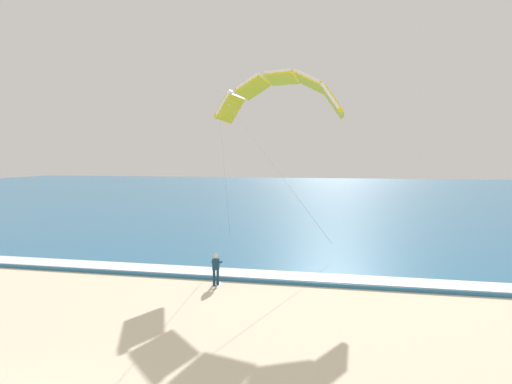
% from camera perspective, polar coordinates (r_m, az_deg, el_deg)
% --- Properties ---
extents(sea, '(200.00, 120.00, 0.20)m').
position_cam_1_polar(sea, '(83.08, 6.29, -0.11)').
color(sea, teal).
rests_on(sea, ground).
extents(surf_foam, '(200.00, 1.75, 0.04)m').
position_cam_1_polar(surf_foam, '(25.64, -7.28, -10.07)').
color(surf_foam, white).
rests_on(surf_foam, sea).
extents(surfboard, '(0.50, 1.42, 0.09)m').
position_cam_1_polar(surfboard, '(23.47, -5.20, -11.91)').
color(surfboard, white).
rests_on(surfboard, ground).
extents(kitesurfer, '(0.55, 0.53, 1.69)m').
position_cam_1_polar(kitesurfer, '(23.25, -5.21, -9.74)').
color(kitesurfer, '#143347').
rests_on(kitesurfer, ground).
extents(kite_primary, '(8.96, 9.16, 11.19)m').
position_cam_1_polar(kite_primary, '(29.97, 3.08, 12.91)').
color(kite_primary, yellow).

